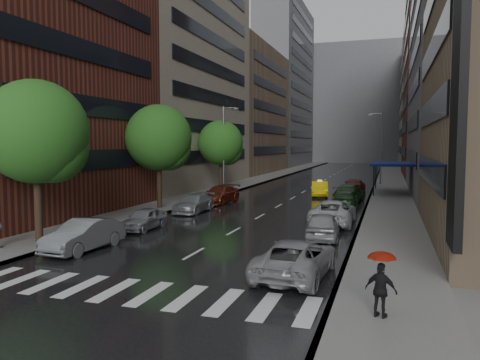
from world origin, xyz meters
The scene contains 18 objects.
ground centered at (0.00, 0.00, 0.00)m, with size 220.00×220.00×0.00m, color gray.
road centered at (0.00, 50.00, 0.01)m, with size 14.00×140.00×0.01m, color black.
sidewalk_left centered at (-9.00, 50.00, 0.07)m, with size 4.00×140.00×0.15m, color gray.
sidewalk_right centered at (9.00, 50.00, 0.07)m, with size 4.00×140.00×0.15m, color gray.
crosswalk centered at (0.20, -2.00, 0.01)m, with size 13.15×2.80×0.01m.
buildings_left centered at (-15.00, 58.79, 15.99)m, with size 8.00×108.00×38.00m.
buildings_right centered at (15.00, 56.70, 15.03)m, with size 8.05×109.10×36.00m.
building_far centered at (0.00, 118.00, 16.00)m, with size 40.00×14.00×32.00m, color slate.
tree_near centered at (-8.60, 3.55, 5.85)m, with size 5.37×5.37×8.55m.
tree_mid centered at (-8.60, 17.05, 5.70)m, with size 5.23×5.23×8.33m.
tree_far centered at (-8.60, 31.25, 5.30)m, with size 4.87×4.87×7.75m.
taxi centered at (2.26, 30.28, 0.74)m, with size 1.57×4.51×1.49m, color yellow.
parked_cars_left centered at (-5.40, 13.91, 0.73)m, with size 2.56×24.43×1.55m.
parked_cars_right centered at (5.40, 17.85, 0.77)m, with size 2.87×37.95×1.59m.
ped_red_umbrella centered at (8.66, -2.24, 1.33)m, with size 1.03×0.82×2.01m.
street_lamp_left centered at (-7.72, 30.00, 4.89)m, with size 1.74×0.22×9.00m.
street_lamp_right centered at (7.72, 45.00, 4.89)m, with size 1.74×0.22×9.00m.
awning centered at (8.98, 35.00, 3.13)m, with size 4.00×8.00×3.12m.
Camera 1 is at (8.80, -16.29, 5.27)m, focal length 35.00 mm.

